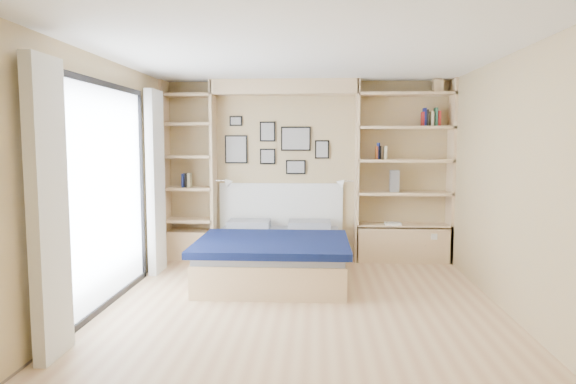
{
  "coord_description": "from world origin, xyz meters",
  "views": [
    {
      "loc": [
        0.15,
        -5.04,
        1.67
      ],
      "look_at": [
        -0.19,
        0.9,
        1.08
      ],
      "focal_mm": 32.0,
      "sensor_mm": 36.0,
      "label": 1
    }
  ],
  "objects": [
    {
      "name": "ground",
      "position": [
        0.0,
        0.0,
        0.0
      ],
      "size": [
        4.5,
        4.5,
        0.0
      ],
      "primitive_type": "plane",
      "color": "#E1BA88",
      "rests_on": "ground"
    },
    {
      "name": "room_shell",
      "position": [
        -0.39,
        1.52,
        1.08
      ],
      "size": [
        4.5,
        4.5,
        4.5
      ],
      "color": "tan",
      "rests_on": "ground"
    },
    {
      "name": "bed",
      "position": [
        -0.36,
        1.17,
        0.28
      ],
      "size": [
        1.76,
        2.15,
        1.07
      ],
      "color": "beige",
      "rests_on": "ground"
    },
    {
      "name": "photo_gallery",
      "position": [
        -0.45,
        2.22,
        1.6
      ],
      "size": [
        1.48,
        0.02,
        0.82
      ],
      "color": "black",
      "rests_on": "ground"
    },
    {
      "name": "reading_lamps",
      "position": [
        -0.3,
        2.0,
        1.1
      ],
      "size": [
        1.92,
        0.12,
        0.15
      ],
      "color": "silver",
      "rests_on": "ground"
    },
    {
      "name": "shelf_decor",
      "position": [
        1.12,
        2.07,
        1.7
      ],
      "size": [
        3.61,
        0.23,
        2.03
      ],
      "color": "#A8461A",
      "rests_on": "ground"
    }
  ]
}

